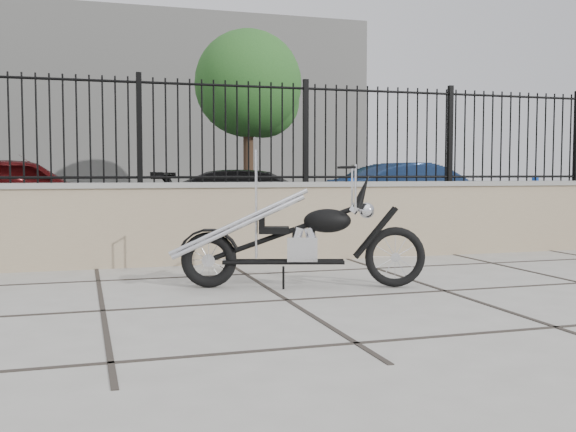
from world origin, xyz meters
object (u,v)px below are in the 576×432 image
(car_black, at_px, (259,199))
(chopper_motorcycle, at_px, (297,218))
(car_blue, at_px, (418,192))
(car_red, at_px, (16,195))

(car_black, bearing_deg, chopper_motorcycle, -174.90)
(chopper_motorcycle, relative_size, car_blue, 0.56)
(car_red, height_order, car_blue, car_red)
(car_red, xyz_separation_m, car_black, (4.30, -0.09, -0.13))
(car_red, bearing_deg, chopper_motorcycle, -164.67)
(car_black, bearing_deg, car_blue, -60.65)
(chopper_motorcycle, distance_m, car_black, 6.53)
(chopper_motorcycle, distance_m, car_red, 7.15)
(car_red, relative_size, car_black, 1.05)
(car_black, relative_size, car_blue, 1.00)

